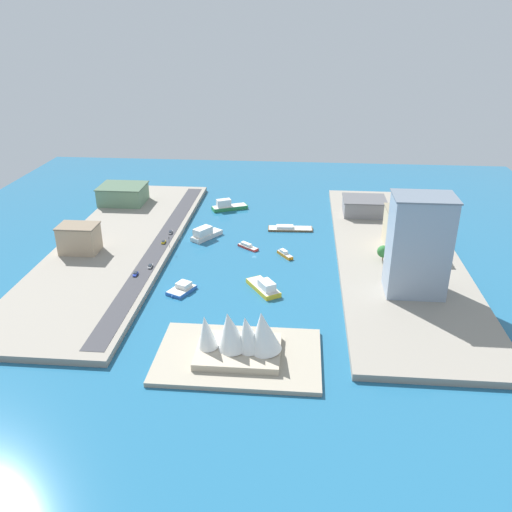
{
  "coord_description": "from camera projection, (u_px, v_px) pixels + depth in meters",
  "views": [
    {
      "loc": [
        -26.67,
        294.04,
        132.22
      ],
      "look_at": [
        -2.51,
        15.48,
        5.06
      ],
      "focal_mm": 37.54,
      "sensor_mm": 36.0,
      "label": 1
    }
  ],
  "objects": [
    {
      "name": "road_strip",
      "position": [
        160.0,
        245.0,
        326.66
      ],
      "size": [
        10.73,
        228.0,
        0.15
      ],
      "primitive_type": "cube",
      "color": "#38383D",
      "rests_on": "quay_east"
    },
    {
      "name": "tower_tall_glass",
      "position": [
        419.0,
        245.0,
        261.34
      ],
      "size": [
        29.69,
        21.34,
        50.84
      ],
      "color": "#8C9EB2",
      "rests_on": "quay_west"
    },
    {
      "name": "taxi_yellow_cab",
      "position": [
        164.0,
        242.0,
        328.28
      ],
      "size": [
        1.96,
        4.38,
        1.61
      ],
      "color": "black",
      "rests_on": "road_strip"
    },
    {
      "name": "sedan_silver",
      "position": [
        170.0,
        232.0,
        342.92
      ],
      "size": [
        2.13,
        5.17,
        1.61
      ],
      "color": "black",
      "rests_on": "road_strip"
    },
    {
      "name": "peninsula_point",
      "position": [
        238.0,
        356.0,
        224.41
      ],
      "size": [
        68.78,
        44.62,
        2.0
      ],
      "primitive_type": "cube",
      "color": "#A89E89",
      "rests_on": "ground_plane"
    },
    {
      "name": "terminal_long_green",
      "position": [
        123.0,
        194.0,
        396.6
      ],
      "size": [
        33.12,
        27.73,
        13.3
      ],
      "color": "slate",
      "rests_on": "quay_east"
    },
    {
      "name": "office_block_beige",
      "position": [
        403.0,
        229.0,
        319.25
      ],
      "size": [
        21.39,
        26.18,
        23.34
      ],
      "color": "#C6B793",
      "rests_on": "quay_west"
    },
    {
      "name": "apartment_midrise_tan",
      "position": [
        79.0,
        238.0,
        313.81
      ],
      "size": [
        22.6,
        15.83,
        16.8
      ],
      "color": "tan",
      "rests_on": "quay_east"
    },
    {
      "name": "ferry_yellow_fast",
      "position": [
        264.0,
        287.0,
        278.6
      ],
      "size": [
        19.83,
        24.26,
        6.59
      ],
      "color": "yellow",
      "rests_on": "ground_plane"
    },
    {
      "name": "ground_plane",
      "position": [
        254.0,
        253.0,
        323.49
      ],
      "size": [
        440.0,
        440.0,
        0.0
      ],
      "primitive_type": "plane",
      "color": "#23668E"
    },
    {
      "name": "tugboat_red",
      "position": [
        248.0,
        246.0,
        329.61
      ],
      "size": [
        13.72,
        12.23,
        3.1
      ],
      "color": "red",
      "rests_on": "ground_plane"
    },
    {
      "name": "van_white",
      "position": [
        150.0,
        266.0,
        296.83
      ],
      "size": [
        1.82,
        4.74,
        1.73
      ],
      "color": "black",
      "rests_on": "road_strip"
    },
    {
      "name": "quay_east",
      "position": [
        118.0,
        246.0,
        329.47
      ],
      "size": [
        70.0,
        240.0,
        3.28
      ],
      "primitive_type": "cube",
      "color": "gray",
      "rests_on": "ground_plane"
    },
    {
      "name": "catamaran_blue",
      "position": [
        182.0,
        289.0,
        278.24
      ],
      "size": [
        14.9,
        17.41,
        4.44
      ],
      "color": "blue",
      "rests_on": "ground_plane"
    },
    {
      "name": "water_taxi_orange",
      "position": [
        285.0,
        254.0,
        318.42
      ],
      "size": [
        10.27,
        13.2,
        3.57
      ],
      "color": "orange",
      "rests_on": "ground_plane"
    },
    {
      "name": "ferry_green_doubledeck",
      "position": [
        228.0,
        206.0,
        393.91
      ],
      "size": [
        27.27,
        18.03,
        8.13
      ],
      "color": "#2D8C4C",
      "rests_on": "ground_plane"
    },
    {
      "name": "park_tree_cluster",
      "position": [
        395.0,
        252.0,
        302.04
      ],
      "size": [
        19.79,
        21.12,
        9.7
      ],
      "color": "brown",
      "rests_on": "quay_west"
    },
    {
      "name": "ferry_white_commuter",
      "position": [
        205.0,
        234.0,
        343.39
      ],
      "size": [
        18.87,
        23.03,
        7.88
      ],
      "color": "silver",
      "rests_on": "ground_plane"
    },
    {
      "name": "barge_flat_brown",
      "position": [
        289.0,
        228.0,
        357.85
      ],
      "size": [
        30.59,
        9.87,
        2.82
      ],
      "color": "brown",
      "rests_on": "ground_plane"
    },
    {
      "name": "traffic_light_waterfront",
      "position": [
        169.0,
        240.0,
        321.71
      ],
      "size": [
        0.36,
        0.36,
        6.5
      ],
      "color": "black",
      "rests_on": "quay_east"
    },
    {
      "name": "hatchback_blue",
      "position": [
        136.0,
        274.0,
        288.07
      ],
      "size": [
        1.93,
        4.88,
        1.65
      ],
      "color": "black",
      "rests_on": "road_strip"
    },
    {
      "name": "opera_landmark",
      "position": [
        242.0,
        336.0,
        220.2
      ],
      "size": [
        36.35,
        26.7,
        21.29
      ],
      "color": "#BCAD93",
      "rests_on": "peninsula_point"
    },
    {
      "name": "warehouse_low_gray",
      "position": [
        364.0,
        206.0,
        375.13
      ],
      "size": [
        29.73,
        25.02,
        11.17
      ],
      "color": "gray",
      "rests_on": "quay_west"
    },
    {
      "name": "quay_west",
      "position": [
        396.0,
        255.0,
        316.16
      ],
      "size": [
        70.0,
        240.0,
        3.28
      ],
      "primitive_type": "cube",
      "color": "gray",
      "rests_on": "ground_plane"
    }
  ]
}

